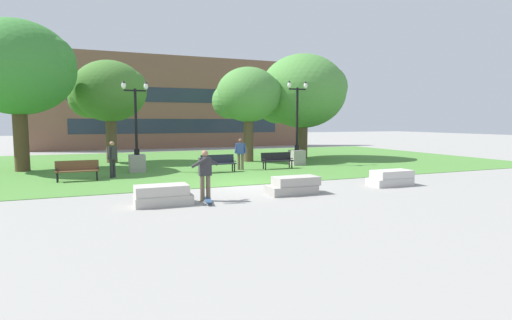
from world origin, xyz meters
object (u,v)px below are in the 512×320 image
skateboard (208,201)px  park_bench_near_right (218,162)px  concrete_block_center (163,195)px  park_bench_near_left (277,159)px  person_bystander_far_lawn (241,152)px  concrete_block_right (391,178)px  concrete_block_left (294,186)px  park_bench_far_left (77,169)px  lamp_post_left (297,148)px  person_skateboarder (205,172)px  lamp_post_right (137,153)px  person_bystander_near_lawn (112,157)px

skateboard → park_bench_near_right: 7.90m
concrete_block_center → park_bench_near_left: (7.52, 7.39, 0.23)m
park_bench_near_right → person_bystander_far_lawn: bearing=19.3°
concrete_block_right → park_bench_near_left: 7.33m
concrete_block_left → park_bench_far_left: size_ratio=1.05×
concrete_block_right → lamp_post_left: size_ratio=0.36×
concrete_block_right → person_skateboarder: person_skateboarder is taller
person_skateboarder → lamp_post_right: (-1.32, 8.76, 0.01)m
concrete_block_right → park_bench_near_right: park_bench_near_right is taller
park_bench_near_right → skateboard: bearing=-109.3°
concrete_block_left → park_bench_near_right: bearing=96.1°
concrete_block_left → person_skateboarder: (-3.34, -0.04, 0.67)m
concrete_block_right → skateboard: concrete_block_right is taller
person_skateboarder → person_bystander_near_lawn: bearing=110.5°
person_skateboarder → person_bystander_near_lawn: (-2.61, 6.99, 0.01)m
concrete_block_right → park_bench_near_right: (-5.39, 6.82, 0.23)m
concrete_block_center → park_bench_near_left: park_bench_near_left is taller
skateboard → lamp_post_left: lamp_post_left is taller
park_bench_near_right → lamp_post_left: (5.45, 1.55, 0.51)m
concrete_block_right → park_bench_near_right: 8.69m
park_bench_near_right → park_bench_far_left: size_ratio=1.00×
park_bench_near_left → lamp_post_right: (-7.41, 1.45, 0.45)m
skateboard → person_skateboarder: bearing=88.9°
park_bench_far_left → person_bystander_far_lawn: size_ratio=1.06×
park_bench_far_left → lamp_post_left: 12.35m
lamp_post_right → park_bench_near_left: bearing=-11.1°
person_skateboarder → skateboard: person_skateboarder is taller
person_skateboarder → lamp_post_left: (8.04, 8.59, 0.07)m
skateboard → park_bench_near_right: size_ratio=0.57×
park_bench_near_left → lamp_post_right: lamp_post_right is taller
concrete_block_right → park_bench_near_left: bearing=104.9°
concrete_block_center → concrete_block_left: (4.77, 0.13, 0.00)m
park_bench_far_left → person_bystander_far_lawn: (8.13, 1.07, 0.44)m
concrete_block_left → skateboard: bearing=-172.5°
park_bench_far_left → person_bystander_near_lawn: bearing=19.0°
concrete_block_right → lamp_post_right: bearing=137.5°
skateboard → person_bystander_near_lawn: (-2.60, 7.39, 0.90)m
park_bench_far_left → concrete_block_center: bearing=-67.7°
park_bench_near_right → person_bystander_far_lawn: person_bystander_far_lawn is taller
concrete_block_left → skateboard: concrete_block_left is taller
lamp_post_left → person_bystander_near_lawn: bearing=-171.5°
person_skateboarder → park_bench_far_left: bearing=122.5°
concrete_block_right → lamp_post_left: lamp_post_left is taller
skateboard → lamp_post_right: (-1.31, 9.16, 0.90)m
person_skateboarder → park_bench_near_left: person_skateboarder is taller
lamp_post_left → lamp_post_right: (-9.36, 0.17, -0.06)m
person_skateboarder → concrete_block_center: bearing=-176.4°
park_bench_far_left → concrete_block_right: bearing=-27.3°
person_skateboarder → lamp_post_left: 11.77m
concrete_block_center → person_bystander_far_lawn: person_bystander_far_lawn is taller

